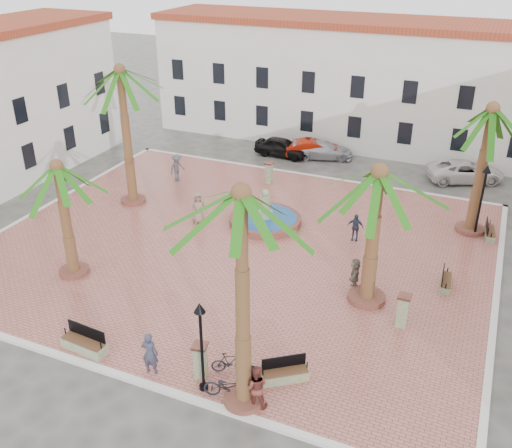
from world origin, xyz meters
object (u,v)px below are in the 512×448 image
(bench_e, at_px, (446,282))
(cyclist_b, at_px, (256,386))
(bollard_e, at_px, (403,310))
(fountain, at_px, (265,219))
(car_red, at_px, (313,149))
(pedestrian_fountain_b, at_px, (355,227))
(bench_se, at_px, (285,374))
(bicycle_a, at_px, (229,386))
(palm_nw, at_px, (121,85))
(palm_s, at_px, (242,219))
(palm_e, at_px, (378,191))
(pedestrian_north, at_px, (177,168))
(bench_s, at_px, (84,344))
(pedestrian_fountain_a, at_px, (198,208))
(car_white, at_px, (465,171))
(bollard_se, at_px, (201,360))
(bicycle_b, at_px, (230,362))
(bench_ne, at_px, (490,233))
(bollard_n, at_px, (269,172))
(lamppost_s, at_px, (201,332))
(car_silver, at_px, (323,150))
(pedestrian_east, at_px, (355,274))
(palm_sw, at_px, (59,181))
(litter_bin, at_px, (252,376))
(lamppost_e, at_px, (483,189))
(car_black, at_px, (282,147))
(palm_ne, at_px, (490,124))

(bench_e, xyz_separation_m, cyclist_b, (-5.21, -10.58, 0.63))
(bollard_e, bearing_deg, fountain, 143.76)
(car_red, bearing_deg, pedestrian_fountain_b, -173.53)
(bench_se, distance_m, bicycle_a, 2.25)
(palm_nw, distance_m, palm_s, 18.54)
(palm_e, bearing_deg, palm_s, -107.41)
(cyclist_b, relative_size, pedestrian_north, 0.93)
(palm_s, relative_size, bench_s, 4.20)
(fountain, relative_size, palm_e, 0.62)
(pedestrian_fountain_a, height_order, car_white, pedestrian_fountain_a)
(bollard_se, relative_size, bicycle_b, 1.05)
(fountain, xyz_separation_m, cyclist_b, (5.18, -13.30, 0.57))
(bollard_se, height_order, bicycle_a, bollard_se)
(fountain, bearing_deg, pedestrian_fountain_b, 1.31)
(bench_ne, relative_size, bollard_n, 1.17)
(lamppost_s, height_order, car_silver, lamppost_s)
(pedestrian_east, xyz_separation_m, car_silver, (-6.78, 16.64, -0.30))
(bench_s, distance_m, pedestrian_fountain_b, 15.39)
(palm_sw, distance_m, litter_bin, 12.62)
(bench_s, xyz_separation_m, pedestrian_north, (-5.60, 16.88, 0.64))
(fountain, height_order, bicycle_b, fountain)
(lamppost_e, distance_m, pedestrian_fountain_b, 7.07)
(bench_s, relative_size, pedestrian_north, 1.09)
(lamppost_e, bearing_deg, car_red, 144.90)
(car_red, bearing_deg, bicycle_b, 169.31)
(pedestrian_east, bearing_deg, lamppost_s, -32.04)
(car_black, bearing_deg, pedestrian_north, 152.08)
(pedestrian_fountain_a, bearing_deg, bench_se, -87.94)
(bicycle_a, xyz_separation_m, pedestrian_fountain_b, (1.12, 13.42, 0.29))
(pedestrian_fountain_b, height_order, car_silver, pedestrian_fountain_b)
(car_silver, bearing_deg, litter_bin, 174.11)
(lamppost_s, xyz_separation_m, bollard_se, (-0.37, 0.50, -1.78))
(bicycle_a, distance_m, cyclist_b, 1.14)
(palm_ne, height_order, bollard_se, palm_ne)
(palm_s, bearing_deg, bollard_se, 165.86)
(palm_s, distance_m, lamppost_s, 5.01)
(palm_s, height_order, car_white, palm_s)
(bench_ne, bearing_deg, bicycle_a, 148.79)
(bollard_se, distance_m, bollard_e, 8.84)
(fountain, xyz_separation_m, bollard_se, (2.72, -12.80, 0.50))
(bench_e, distance_m, car_silver, 18.25)
(bench_s, bearing_deg, bench_se, 15.65)
(fountain, relative_size, car_red, 1.00)
(lamppost_s, distance_m, litter_bin, 2.88)
(lamppost_e, bearing_deg, bollard_e, -102.59)
(bollard_e, bearing_deg, pedestrian_fountain_a, 157.51)
(litter_bin, xyz_separation_m, car_black, (-7.92, 23.58, 0.22))
(palm_nw, distance_m, bollard_n, 11.16)
(litter_bin, bearing_deg, bollard_se, -166.14)
(palm_e, bearing_deg, bench_se, -103.68)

